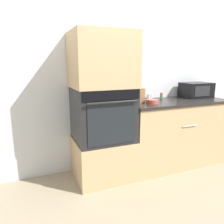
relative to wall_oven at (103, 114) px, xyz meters
name	(u,v)px	position (x,y,z in m)	size (l,w,h in m)	color
ground_plane	(139,182)	(0.35, -0.30, -0.82)	(12.00, 12.00, 0.00)	gray
wall_back	(118,75)	(0.35, 0.33, 0.43)	(8.00, 0.05, 2.50)	silver
oven_cabinet_base	(103,158)	(0.00, 0.00, -0.57)	(0.70, 0.60, 0.50)	tan
wall_oven	(103,114)	(0.00, 0.00, 0.00)	(0.67, 0.64, 0.64)	black
oven_cabinet_upper	(102,60)	(0.00, 0.00, 0.63)	(0.70, 0.60, 0.62)	tan
counter_unit	(174,132)	(1.06, 0.00, -0.36)	(1.45, 0.63, 0.92)	tan
microwave	(196,90)	(1.51, 0.11, 0.21)	(0.43, 0.30, 0.22)	black
knife_block	(139,95)	(0.52, 0.06, 0.19)	(0.10, 0.15, 0.23)	olive
bowl	(152,102)	(0.62, -0.09, 0.13)	(0.15, 0.15, 0.05)	#B24C42
condiment_jar_near	(148,98)	(0.68, 0.08, 0.14)	(0.04, 0.04, 0.09)	silver
condiment_jar_mid	(161,96)	(0.96, 0.20, 0.14)	(0.04, 0.04, 0.08)	#427047
condiment_jar_far	(151,96)	(0.82, 0.25, 0.13)	(0.05, 0.05, 0.07)	silver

